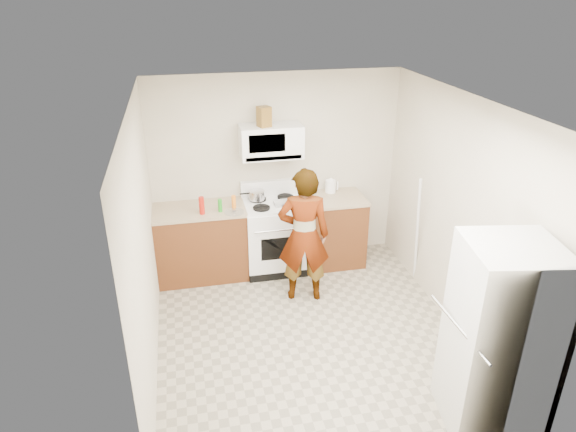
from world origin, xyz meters
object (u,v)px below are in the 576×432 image
object	(u,v)px
gas_range	(274,234)
kettle	(331,186)
fridge	(498,339)
saucepan	(257,195)
person	(304,236)
microwave	(271,141)

from	to	relation	value
gas_range	kettle	xyz separation A→B (m)	(0.80, 0.19, 0.53)
fridge	saucepan	distance (m)	3.39
person	microwave	bearing A→B (deg)	-65.80
microwave	person	distance (m)	1.27
kettle	saucepan	world-z (taller)	kettle
person	saucepan	bearing A→B (deg)	-54.03
gas_range	saucepan	size ratio (longest dim) A/B	5.72
microwave	saucepan	distance (m)	0.72
microwave	person	bearing A→B (deg)	-76.74
fridge	saucepan	bearing A→B (deg)	125.96
kettle	fridge	bearing A→B (deg)	-85.85
gas_range	person	xyz separation A→B (m)	(0.21, -0.76, 0.33)
saucepan	microwave	bearing A→B (deg)	5.37
fridge	person	bearing A→B (deg)	126.38
person	kettle	xyz separation A→B (m)	(0.59, 0.95, 0.20)
gas_range	microwave	distance (m)	1.22
microwave	kettle	bearing A→B (deg)	4.45
fridge	saucepan	size ratio (longest dim) A/B	8.61
fridge	kettle	bearing A→B (deg)	108.85
microwave	saucepan	bearing A→B (deg)	-174.63
person	fridge	distance (m)	2.43
fridge	saucepan	xyz separation A→B (m)	(-1.49, 3.04, 0.16)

